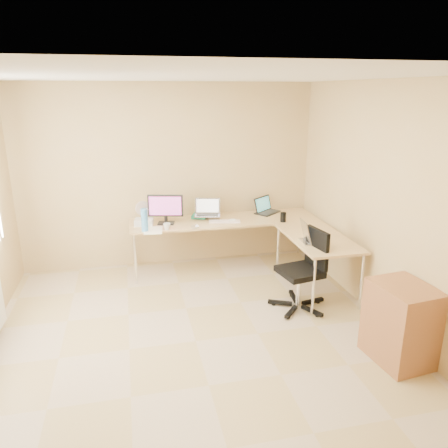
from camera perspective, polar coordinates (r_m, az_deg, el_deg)
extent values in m
plane|color=tan|center=(4.63, -3.76, -15.20)|extent=(4.50, 4.50, 0.00)
plane|color=white|center=(3.91, -4.55, 18.91)|extent=(4.50, 4.50, 0.00)
plane|color=tan|center=(6.26, -7.30, 6.23)|extent=(4.50, 0.00, 4.50)
plane|color=tan|center=(2.09, 5.87, -17.47)|extent=(4.50, 0.00, 4.50)
plane|color=tan|center=(4.85, 21.23, 1.94)|extent=(0.00, 4.50, 4.50)
cube|color=tan|center=(6.23, 0.05, -2.59)|extent=(2.65, 0.70, 0.73)
cube|color=tan|center=(5.65, 12.07, -5.16)|extent=(0.70, 1.30, 0.73)
cube|color=black|center=(5.92, -7.74, 1.95)|extent=(0.50, 0.26, 0.41)
cube|color=#177858|center=(6.24, -3.18, 1.16)|extent=(0.29, 0.33, 0.05)
cube|color=#8F90A6|center=(6.11, -2.22, 2.17)|extent=(0.41, 0.35, 0.23)
cube|color=black|center=(6.44, 5.80, 2.50)|extent=(0.47, 0.45, 0.24)
cube|color=white|center=(5.98, 0.07, 0.34)|extent=(0.45, 0.21, 0.02)
ellipsoid|color=white|center=(6.01, 1.14, 0.51)|extent=(0.12, 0.08, 0.04)
imported|color=silver|center=(5.70, -7.56, -0.33)|extent=(0.12, 0.12, 0.09)
cylinder|color=white|center=(5.75, -3.86, -0.38)|extent=(0.11, 0.11, 0.03)
cylinder|color=#4691D9|center=(5.65, -10.47, 0.51)|extent=(0.11, 0.11, 0.30)
cube|color=white|center=(5.70, -9.32, -0.84)|extent=(0.27, 0.35, 0.01)
cube|color=silver|center=(5.94, -10.54, 0.26)|extent=(0.27, 0.21, 0.09)
cylinder|color=beige|center=(6.14, -10.68, 1.64)|extent=(0.26, 0.26, 0.26)
cylinder|color=black|center=(6.04, 7.83, 0.90)|extent=(0.10, 0.10, 0.13)
cube|color=#ADADAD|center=(5.29, 11.81, -1.20)|extent=(0.36, 0.29, 0.23)
cube|color=black|center=(5.11, 9.99, -5.85)|extent=(0.68, 0.68, 0.96)
cube|color=brown|center=(4.50, 22.33, -12.31)|extent=(0.54, 0.64, 0.82)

